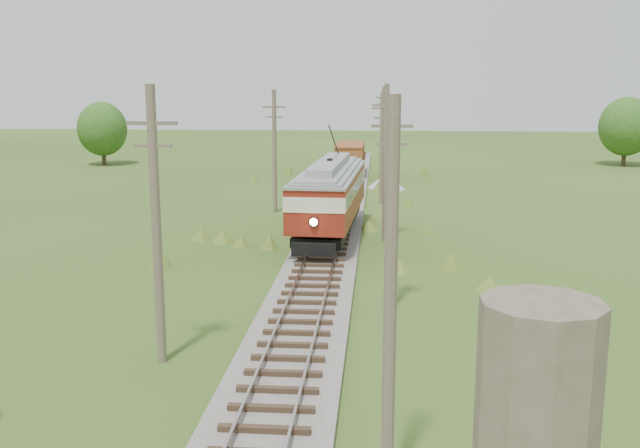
{
  "coord_description": "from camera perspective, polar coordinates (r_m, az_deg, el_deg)",
  "views": [
    {
      "loc": [
        2.81,
        -9.65,
        9.0
      ],
      "look_at": [
        0.0,
        24.3,
        2.27
      ],
      "focal_mm": 40.0,
      "sensor_mm": 36.0,
      "label": 1
    }
  ],
  "objects": [
    {
      "name": "utility_pole_r_4",
      "position": [
        53.85,
        4.94,
        6.15
      ],
      "size": [
        1.6,
        0.3,
        8.4
      ],
      "color": "brown",
      "rests_on": "ground"
    },
    {
      "name": "utility_pole_l_a",
      "position": [
        23.17,
        -12.97,
        0.0
      ],
      "size": [
        1.6,
        0.3,
        9.0
      ],
      "color": "brown",
      "rests_on": "ground"
    },
    {
      "name": "utility_pole_r_2",
      "position": [
        28.03,
        5.67,
        1.72
      ],
      "size": [
        1.6,
        0.3,
        8.6
      ],
      "color": "brown",
      "rests_on": "ground"
    },
    {
      "name": "tree_mid_a",
      "position": [
        83.68,
        -17.02,
        7.28
      ],
      "size": [
        5.46,
        5.46,
        7.03
      ],
      "color": "#38281C",
      "rests_on": "ground"
    },
    {
      "name": "utility_pole_l_b",
      "position": [
        50.39,
        -3.65,
        5.94
      ],
      "size": [
        1.6,
        0.3,
        8.6
      ],
      "color": "brown",
      "rests_on": "ground"
    },
    {
      "name": "utility_pole_r_5",
      "position": [
        66.8,
        5.27,
        7.33
      ],
      "size": [
        1.6,
        0.3,
        8.9
      ],
      "color": "brown",
      "rests_on": "ground"
    },
    {
      "name": "gondola",
      "position": [
        69.86,
        2.41,
        5.43
      ],
      "size": [
        2.68,
        8.12,
        2.69
      ],
      "rotation": [
        0.0,
        0.0,
        0.01
      ],
      "color": "black",
      "rests_on": "ground"
    },
    {
      "name": "utility_pole_r_6",
      "position": [
        79.78,
        5.05,
        7.88
      ],
      "size": [
        1.6,
        0.3,
        8.7
      ],
      "color": "brown",
      "rests_on": "ground"
    },
    {
      "name": "utility_pole_r_1",
      "position": [
        15.36,
        5.63,
        -6.32
      ],
      "size": [
        0.3,
        0.3,
        8.8
      ],
      "color": "brown",
      "rests_on": "ground"
    },
    {
      "name": "utility_pole_r_3",
      "position": [
        40.88,
        5.27,
        4.99
      ],
      "size": [
        1.6,
        0.3,
        9.0
      ],
      "color": "brown",
      "rests_on": "ground"
    },
    {
      "name": "streetcar",
      "position": [
        41.39,
        0.79,
        2.58
      ],
      "size": [
        3.8,
        13.59,
        6.17
      ],
      "rotation": [
        0.0,
        0.0,
        -0.05
      ],
      "color": "black",
      "rests_on": "ground"
    },
    {
      "name": "tree_mid_b",
      "position": [
        86.18,
        23.31,
        7.17
      ],
      "size": [
        5.88,
        5.88,
        7.57
      ],
      "color": "#38281C",
      "rests_on": "ground"
    },
    {
      "name": "gravel_pile",
      "position": [
        62.74,
        5.36,
        3.4
      ],
      "size": [
        3.31,
        3.51,
        1.2
      ],
      "color": "gray",
      "rests_on": "ground"
    },
    {
      "name": "railbed_main",
      "position": [
        44.61,
        1.03,
        -0.21
      ],
      "size": [
        3.6,
        96.0,
        0.57
      ],
      "color": "#605B54",
      "rests_on": "ground"
    }
  ]
}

